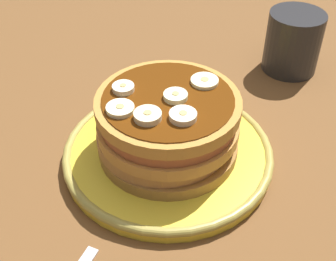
% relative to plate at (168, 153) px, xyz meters
% --- Properties ---
extents(ground_plane, '(1.40, 1.40, 0.03)m').
position_rel_plate_xyz_m(ground_plane, '(0.00, 0.00, -0.03)').
color(ground_plane, brown).
extents(plate, '(0.27, 0.27, 0.02)m').
position_rel_plate_xyz_m(plate, '(0.00, 0.00, 0.00)').
color(plate, yellow).
rests_on(plate, ground_plane).
extents(pancake_stack, '(0.18, 0.18, 0.08)m').
position_rel_plate_xyz_m(pancake_stack, '(0.00, 0.00, 0.05)').
color(pancake_stack, olive).
rests_on(pancake_stack, plate).
extents(banana_slice_0, '(0.03, 0.03, 0.01)m').
position_rel_plate_xyz_m(banana_slice_0, '(-0.00, -0.01, 0.09)').
color(banana_slice_0, '#EAF0BD').
rests_on(banana_slice_0, pancake_stack).
extents(banana_slice_1, '(0.03, 0.03, 0.01)m').
position_rel_plate_xyz_m(banana_slice_1, '(0.03, -0.04, 0.09)').
color(banana_slice_1, '#FCF3BA').
rests_on(banana_slice_1, pancake_stack).
extents(banana_slice_2, '(0.03, 0.03, 0.01)m').
position_rel_plate_xyz_m(banana_slice_2, '(-0.02, 0.05, 0.09)').
color(banana_slice_2, '#F8F1C1').
rests_on(banana_slice_2, pancake_stack).
extents(banana_slice_3, '(0.03, 0.03, 0.01)m').
position_rel_plate_xyz_m(banana_slice_3, '(-0.04, -0.02, 0.09)').
color(banana_slice_3, '#FEEDC4').
rests_on(banana_slice_3, pancake_stack).
extents(banana_slice_4, '(0.03, 0.03, 0.01)m').
position_rel_plate_xyz_m(banana_slice_4, '(0.01, 0.05, 0.09)').
color(banana_slice_4, '#F5EAC5').
rests_on(banana_slice_4, pancake_stack).
extents(banana_slice_5, '(0.03, 0.03, 0.01)m').
position_rel_plate_xyz_m(banana_slice_5, '(-0.04, 0.02, 0.09)').
color(banana_slice_5, '#F8E7B6').
rests_on(banana_slice_5, pancake_stack).
extents(coffee_mug, '(0.13, 0.09, 0.10)m').
position_rel_plate_xyz_m(coffee_mug, '(0.22, -0.20, 0.04)').
color(coffee_mug, '#262628').
rests_on(coffee_mug, ground_plane).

